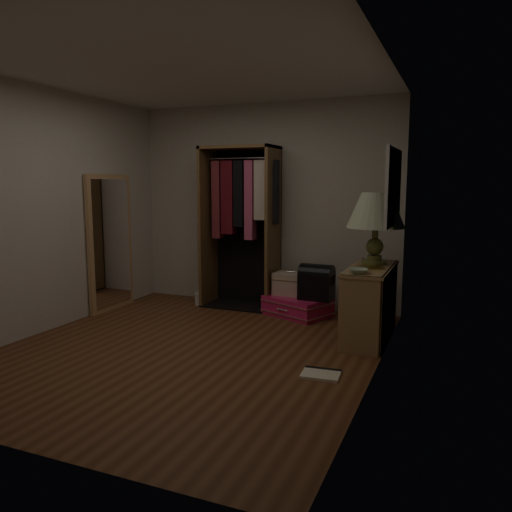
{
  "coord_description": "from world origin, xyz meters",
  "views": [
    {
      "loc": [
        2.36,
        -4.04,
        1.59
      ],
      "look_at": [
        0.3,
        0.95,
        0.8
      ],
      "focal_mm": 35.0,
      "sensor_mm": 36.0,
      "label": 1
    }
  ],
  "objects_px": {
    "table_lamp": "(376,212)",
    "white_jug": "(199,299)",
    "open_wardrobe": "(242,213)",
    "console_bookshelf": "(370,301)",
    "black_bag": "(316,281)",
    "pink_suitcase": "(297,306)",
    "train_case": "(291,284)",
    "floor_mirror": "(110,243)"
  },
  "relations": [
    {
      "from": "open_wardrobe",
      "to": "train_case",
      "type": "relative_size",
      "value": 4.87
    },
    {
      "from": "open_wardrobe",
      "to": "black_bag",
      "type": "distance_m",
      "value": 1.32
    },
    {
      "from": "train_case",
      "to": "black_bag",
      "type": "bearing_deg",
      "value": -15.95
    },
    {
      "from": "console_bookshelf",
      "to": "black_bag",
      "type": "distance_m",
      "value": 0.88
    },
    {
      "from": "floor_mirror",
      "to": "train_case",
      "type": "xyz_separation_m",
      "value": [
        2.17,
        0.68,
        -0.48
      ]
    },
    {
      "from": "console_bookshelf",
      "to": "table_lamp",
      "type": "relative_size",
      "value": 1.5
    },
    {
      "from": "pink_suitcase",
      "to": "train_case",
      "type": "bearing_deg",
      "value": 168.09
    },
    {
      "from": "table_lamp",
      "to": "white_jug",
      "type": "distance_m",
      "value": 2.65
    },
    {
      "from": "black_bag",
      "to": "white_jug",
      "type": "relative_size",
      "value": 2.15
    },
    {
      "from": "white_jug",
      "to": "black_bag",
      "type": "bearing_deg",
      "value": -1.55
    },
    {
      "from": "open_wardrobe",
      "to": "pink_suitcase",
      "type": "bearing_deg",
      "value": -11.94
    },
    {
      "from": "train_case",
      "to": "white_jug",
      "type": "height_order",
      "value": "train_case"
    },
    {
      "from": "black_bag",
      "to": "open_wardrobe",
      "type": "bearing_deg",
      "value": 172.7
    },
    {
      "from": "pink_suitcase",
      "to": "console_bookshelf",
      "type": "bearing_deg",
      "value": -7.48
    },
    {
      "from": "open_wardrobe",
      "to": "console_bookshelf",
      "type": "bearing_deg",
      "value": -22.43
    },
    {
      "from": "pink_suitcase",
      "to": "black_bag",
      "type": "bearing_deg",
      "value": 12.73
    },
    {
      "from": "black_bag",
      "to": "console_bookshelf",
      "type": "bearing_deg",
      "value": -31.6
    },
    {
      "from": "console_bookshelf",
      "to": "floor_mirror",
      "type": "relative_size",
      "value": 0.66
    },
    {
      "from": "open_wardrobe",
      "to": "table_lamp",
      "type": "height_order",
      "value": "open_wardrobe"
    },
    {
      "from": "pink_suitcase",
      "to": "open_wardrobe",
      "type": "bearing_deg",
      "value": -169.22
    },
    {
      "from": "open_wardrobe",
      "to": "train_case",
      "type": "xyz_separation_m",
      "value": [
        0.69,
        -0.09,
        -0.85
      ]
    },
    {
      "from": "floor_mirror",
      "to": "white_jug",
      "type": "distance_m",
      "value": 1.34
    },
    {
      "from": "table_lamp",
      "to": "train_case",
      "type": "bearing_deg",
      "value": 155.48
    },
    {
      "from": "train_case",
      "to": "open_wardrobe",
      "type": "bearing_deg",
      "value": 174.98
    },
    {
      "from": "console_bookshelf",
      "to": "black_bag",
      "type": "xyz_separation_m",
      "value": [
        -0.71,
        0.51,
        0.06
      ]
    },
    {
      "from": "pink_suitcase",
      "to": "white_jug",
      "type": "height_order",
      "value": "pink_suitcase"
    },
    {
      "from": "white_jug",
      "to": "open_wardrobe",
      "type": "bearing_deg",
      "value": 17.17
    },
    {
      "from": "table_lamp",
      "to": "white_jug",
      "type": "xyz_separation_m",
      "value": [
        -2.32,
        0.41,
        -1.21
      ]
    },
    {
      "from": "black_bag",
      "to": "white_jug",
      "type": "distance_m",
      "value": 1.64
    },
    {
      "from": "train_case",
      "to": "pink_suitcase",
      "type": "bearing_deg",
      "value": -31.97
    },
    {
      "from": "open_wardrobe",
      "to": "pink_suitcase",
      "type": "distance_m",
      "value": 1.38
    },
    {
      "from": "table_lamp",
      "to": "white_jug",
      "type": "bearing_deg",
      "value": 169.89
    },
    {
      "from": "train_case",
      "to": "white_jug",
      "type": "bearing_deg",
      "value": -173.82
    },
    {
      "from": "white_jug",
      "to": "console_bookshelf",
      "type": "bearing_deg",
      "value": -13.55
    },
    {
      "from": "floor_mirror",
      "to": "black_bag",
      "type": "distance_m",
      "value": 2.62
    },
    {
      "from": "table_lamp",
      "to": "open_wardrobe",
      "type": "bearing_deg",
      "value": 161.74
    },
    {
      "from": "floor_mirror",
      "to": "table_lamp",
      "type": "height_order",
      "value": "floor_mirror"
    },
    {
      "from": "black_bag",
      "to": "pink_suitcase",
      "type": "bearing_deg",
      "value": 174.2
    },
    {
      "from": "floor_mirror",
      "to": "pink_suitcase",
      "type": "height_order",
      "value": "floor_mirror"
    },
    {
      "from": "table_lamp",
      "to": "pink_suitcase",
      "type": "bearing_deg",
      "value": 156.77
    },
    {
      "from": "floor_mirror",
      "to": "pink_suitcase",
      "type": "distance_m",
      "value": 2.47
    },
    {
      "from": "black_bag",
      "to": "table_lamp",
      "type": "xyz_separation_m",
      "value": [
        0.72,
        -0.37,
        0.85
      ]
    }
  ]
}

